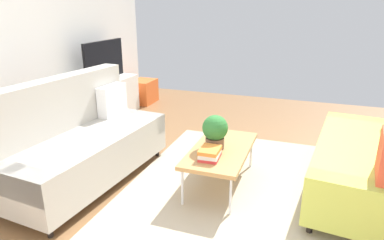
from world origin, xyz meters
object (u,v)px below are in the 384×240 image
couch_green (372,155)px  table_book_0 (210,157)px  coffee_table (221,150)px  tv_console (107,100)px  potted_plant (215,131)px  bottle_1 (95,78)px  tv (104,62)px  couch_beige (81,142)px  storage_trunk (143,91)px  bottle_0 (92,82)px  vase_0 (79,82)px  bottle_2 (99,79)px

couch_green → table_book_0: 1.55m
coffee_table → tv_console: size_ratio=0.79×
potted_plant → bottle_1: (1.20, 2.24, 0.14)m
tv → table_book_0: tv is taller
couch_beige → table_book_0: 1.39m
couch_green → storage_trunk: size_ratio=3.81×
tv → potted_plant: bearing=-123.6°
tv → potted_plant: size_ratio=2.86×
bottle_1 → potted_plant: bearing=-118.1°
coffee_table → potted_plant: (-0.02, 0.06, 0.22)m
potted_plant → table_book_0: size_ratio=1.46×
couch_green → bottle_0: couch_green is taller
potted_plant → bottle_1: bearing=61.9°
storage_trunk → potted_plant: bearing=-140.0°
table_book_0 → bottle_1: bottle_1 is taller
coffee_table → bottle_0: size_ratio=7.40×
vase_0 → bottle_2: size_ratio=1.21×
bottle_0 → tv: bearing=2.9°
couch_green → bottle_2: (1.01, 3.72, 0.28)m
bottle_0 → bottle_2: size_ratio=0.95×
coffee_table → bottle_0: bearing=64.8°
coffee_table → bottle_1: 2.61m
bottle_0 → bottle_2: (0.20, 0.00, 0.00)m
tv → bottle_2: size_ratio=6.38×
table_book_0 → vase_0: size_ratio=1.26×
bottle_1 → coffee_table: bearing=-117.1°
couch_beige → potted_plant: bearing=109.5°
tv_console → bottle_2: bearing=-168.5°
couch_green → tv: bearing=78.6°
table_book_0 → vase_0: (1.18, 2.36, 0.30)m
coffee_table → table_book_0: 0.28m
tv → bottle_1: 0.37m
tv → vase_0: (-0.58, 0.07, -0.22)m
tv_console → bottle_0: bearing=-174.3°
coffee_table → potted_plant: 0.22m
storage_trunk → table_book_0: table_book_0 is taller
vase_0 → bottle_0: 0.20m
couch_beige → table_book_0: bearing=99.2°
potted_plant → bottle_2: (1.31, 2.24, 0.11)m
bottle_1 → bottle_2: (0.11, 0.00, -0.03)m
coffee_table → bottle_1: bearing=62.9°
couch_green → table_book_0: (-0.55, 1.45, -0.01)m
bottle_2 → tv_console: bearing=11.5°
couch_green → potted_plant: bearing=107.9°
couch_green → tv: tv is taller
tv_console → potted_plant: bearing=-123.4°
couch_green → coffee_table: bearing=107.5°
coffee_table → table_book_0: bearing=172.6°
bottle_1 → table_book_0: bearing=-122.6°
tv → vase_0: tv is taller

